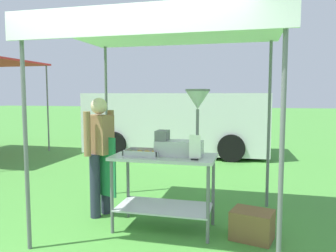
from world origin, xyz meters
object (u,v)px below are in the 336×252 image
at_px(donut_cart, 164,176).
at_px(supply_crate, 252,225).
at_px(vendor, 100,150).
at_px(menu_sign, 195,149).
at_px(donut_fryer, 185,130).
at_px(van_white, 177,122).
at_px(stall_canopy, 166,35).
at_px(donut_tray, 144,153).

bearing_deg(donut_cart, supply_crate, -2.36).
bearing_deg(vendor, menu_sign, -17.54).
xyz_separation_m(vendor, supply_crate, (2.01, -0.29, -0.74)).
bearing_deg(menu_sign, donut_cart, 155.72).
distance_m(donut_fryer, van_white, 5.40).
relative_size(stall_canopy, menu_sign, 9.73).
bearing_deg(donut_fryer, donut_tray, -169.92).
xyz_separation_m(donut_tray, van_white, (-0.76, 5.33, -0.06)).
bearing_deg(donut_tray, van_white, 98.07).
distance_m(vendor, van_white, 5.03).
distance_m(donut_fryer, supply_crate, 1.34).
height_order(stall_canopy, supply_crate, stall_canopy).
xyz_separation_m(stall_canopy, donut_tray, (-0.24, -0.15, -1.42)).
bearing_deg(stall_canopy, van_white, 100.92).
xyz_separation_m(stall_canopy, supply_crate, (1.05, -0.14, -2.20)).
distance_m(donut_cart, donut_fryer, 0.61).
relative_size(menu_sign, vendor, 0.17).
bearing_deg(donut_cart, donut_tray, -168.93).
bearing_deg(donut_tray, menu_sign, -11.73).
xyz_separation_m(menu_sign, vendor, (-1.36, 0.43, -0.14)).
height_order(donut_cart, menu_sign, menu_sign).
relative_size(donut_tray, vendor, 0.26).
bearing_deg(donut_fryer, vendor, 170.13).
bearing_deg(supply_crate, donut_fryer, 174.18).
distance_m(stall_canopy, supply_crate, 2.44).
height_order(stall_canopy, van_white, stall_canopy).
bearing_deg(van_white, menu_sign, -75.58).
distance_m(donut_cart, vendor, 1.02).
bearing_deg(donut_cart, vendor, 165.48).
relative_size(donut_fryer, van_white, 0.16).
bearing_deg(donut_cart, donut_fryer, 9.09).
height_order(donut_cart, donut_fryer, donut_fryer).
bearing_deg(vendor, supply_crate, -8.25).
bearing_deg(donut_fryer, van_white, 103.34).
bearing_deg(van_white, donut_cart, -79.28).
relative_size(donut_cart, van_white, 0.25).
relative_size(stall_canopy, donut_tray, 6.50).
relative_size(supply_crate, van_white, 0.11).
relative_size(menu_sign, supply_crate, 0.53).
height_order(donut_tray, supply_crate, donut_tray).
distance_m(stall_canopy, van_white, 5.48).
relative_size(vendor, van_white, 0.32).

